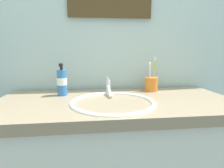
% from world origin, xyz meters
% --- Properties ---
extents(tiled_wall_back, '(2.45, 0.04, 2.40)m').
position_xyz_m(tiled_wall_back, '(0.00, 0.33, 1.20)').
color(tiled_wall_back, silver).
rests_on(tiled_wall_back, ground).
extents(sink_basin, '(0.42, 0.42, 0.13)m').
position_xyz_m(sink_basin, '(-0.03, -0.06, 0.82)').
color(sink_basin, white).
rests_on(sink_basin, vanity_counter).
extents(faucet, '(0.02, 0.17, 0.09)m').
position_xyz_m(faucet, '(-0.03, 0.13, 0.90)').
color(faucet, silver).
rests_on(faucet, sink_basin).
extents(toothbrush_cup, '(0.08, 0.08, 0.09)m').
position_xyz_m(toothbrush_cup, '(0.25, 0.20, 0.91)').
color(toothbrush_cup, orange).
rests_on(toothbrush_cup, vanity_counter).
extents(toothbrush_white, '(0.03, 0.04, 0.18)m').
position_xyz_m(toothbrush_white, '(0.23, 0.17, 0.97)').
color(toothbrush_white, white).
rests_on(toothbrush_white, toothbrush_cup).
extents(toothbrush_yellow, '(0.04, 0.04, 0.21)m').
position_xyz_m(toothbrush_yellow, '(0.27, 0.22, 0.99)').
color(toothbrush_yellow, yellow).
rests_on(toothbrush_yellow, toothbrush_cup).
extents(soap_dispenser, '(0.06, 0.06, 0.18)m').
position_xyz_m(soap_dispenser, '(-0.29, 0.14, 0.94)').
color(soap_dispenser, '#3372BF').
rests_on(soap_dispenser, vanity_counter).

